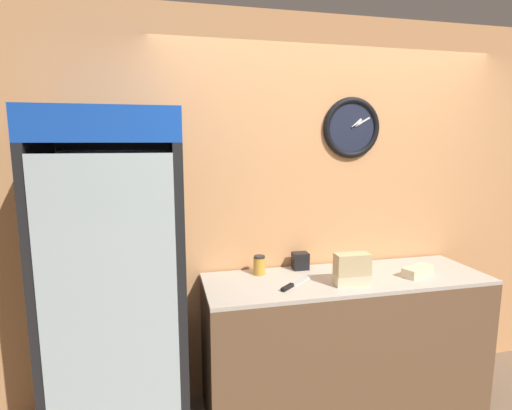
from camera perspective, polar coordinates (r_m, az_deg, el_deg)
name	(u,v)px	position (r m, az deg, el deg)	size (l,w,h in m)	color
wall_back	(328,207)	(3.01, 10.25, -0.32)	(5.20, 0.10, 2.70)	tan
prep_counter	(345,342)	(2.98, 12.54, -18.55)	(1.92, 0.61, 0.94)	brown
beverage_cooler	(117,268)	(2.53, -19.23, -8.48)	(0.77, 0.64, 2.02)	black
sandwich_stack_bottom	(352,280)	(2.65, 13.50, -10.33)	(0.23, 0.12, 0.07)	beige
sandwich_stack_middle	(352,269)	(2.62, 13.56, -8.93)	(0.22, 0.11, 0.07)	tan
sandwich_stack_top	(352,259)	(2.60, 13.61, -7.50)	(0.22, 0.11, 0.07)	tan
sandwich_flat_left	(418,271)	(2.95, 22.09, -8.75)	(0.26, 0.18, 0.06)	beige
chefs_knife	(293,285)	(2.58, 5.30, -11.26)	(0.29, 0.26, 0.02)	silver
condiment_jar	(259,265)	(2.76, 0.48, -8.60)	(0.08, 0.08, 0.13)	gold
napkin_dispenser	(300,261)	(2.88, 6.35, -7.94)	(0.11, 0.09, 0.12)	black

